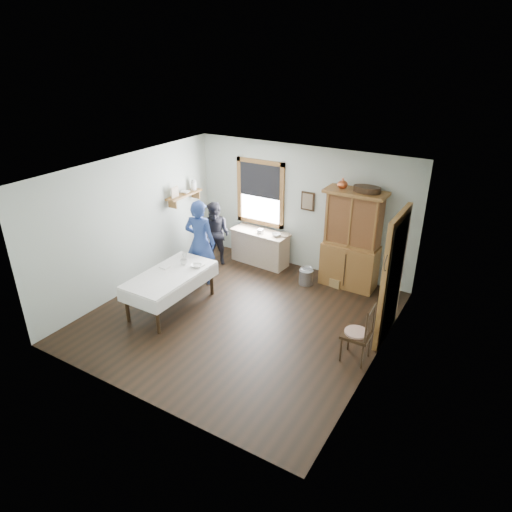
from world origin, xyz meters
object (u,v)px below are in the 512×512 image
Objects in this scene: china_hutch at (352,240)px; wicker_basket at (335,281)px; work_counter at (260,247)px; woman_blue at (200,245)px; dining_table at (171,290)px; pail at (306,277)px; figure_dark at (216,236)px; spindle_chair at (357,332)px.

wicker_basket is at bearing -144.80° from china_hutch.
woman_blue reaches higher than work_counter.
china_hutch is at bearing -163.00° from woman_blue.
pail is (1.78, 2.15, -0.20)m from dining_table.
figure_dark is at bearing 101.18° from dining_table.
spindle_chair reaches higher than dining_table.
spindle_chair is at bearing -32.06° from work_counter.
dining_table is 5.62× the size of wicker_basket.
work_counter is at bearing 175.89° from wicker_basket.
china_hutch is 3.65m from dining_table.
china_hutch is at bearing 26.92° from pail.
wicker_basket is at bearing 45.67° from dining_table.
pail is (-0.77, -0.39, -0.86)m from china_hutch.
work_counter is at bearing -123.68° from woman_blue.
figure_dark is (-0.40, 2.01, 0.30)m from dining_table.
figure_dark reaches higher than pail.
woman_blue reaches higher than spindle_chair.
wicker_basket is at bearing 0.14° from work_counter.
wicker_basket is at bearing 4.54° from figure_dark.
dining_table is 3.34m from wicker_basket.
dining_table is at bearing -129.64° from pail.
dining_table is (-0.45, -2.52, -0.02)m from work_counter.
china_hutch is at bearing 34.89° from wicker_basket.
spindle_chair is 3.18× the size of wicker_basket.
spindle_chair is at bearing 156.17° from woman_blue.
woman_blue is (-0.14, 1.12, 0.47)m from dining_table.
dining_table is 1.22m from woman_blue.
pail is 0.98× the size of wicker_basket.
work_counter is at bearing 79.88° from dining_table.
wicker_basket is at bearing 23.45° from pail.
china_hutch is at bearing 44.89° from dining_table.
wicker_basket is 0.24× the size of figure_dark.
spindle_chair is 3.23× the size of pail.
dining_table is 2.79m from pail.
wicker_basket is at bearing 116.88° from spindle_chair.
pail is 0.24× the size of figure_dark.
spindle_chair is 2.45m from wicker_basket.
china_hutch is 1.13× the size of dining_table.
wicker_basket is (-1.18, 2.11, -0.41)m from spindle_chair.
figure_dark is (-2.73, -0.37, 0.57)m from wicker_basket.
spindle_chair is 3.76m from woman_blue.
work_counter is 1.01× the size of figure_dark.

